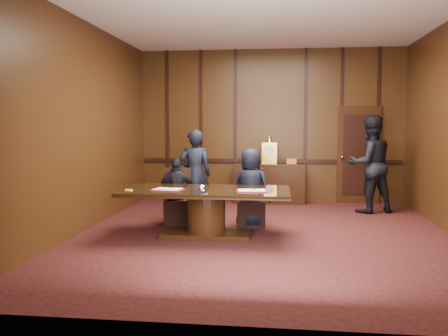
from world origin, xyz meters
name	(u,v)px	position (x,y,z in m)	size (l,w,h in m)	color
room	(269,128)	(0.07, 0.14, 1.72)	(7.00, 7.04, 3.50)	black
sideboard	(269,182)	(0.00, 3.26, 0.49)	(1.60, 0.45, 1.54)	black
conference_table	(206,205)	(-0.90, -0.21, 0.51)	(2.62, 1.32, 0.76)	black
folder_left	(168,189)	(-1.48, -0.35, 0.77)	(0.51, 0.40, 0.02)	#AB0F19
folder_right	(252,191)	(-0.18, -0.34, 0.77)	(0.49, 0.38, 0.02)	#AB0F19
inkstand	(201,190)	(-0.90, -0.66, 0.81)	(0.20, 0.14, 0.12)	white
notepad	(129,190)	(-2.07, -0.48, 0.77)	(0.10, 0.07, 0.01)	#D4BB68
chair_left	(178,208)	(-1.56, 0.67, 0.29)	(0.56, 0.56, 0.99)	black
chair_right	(251,210)	(-0.25, 0.67, 0.29)	(0.52, 0.52, 0.99)	black
signatory_left	(177,192)	(-1.55, 0.59, 0.60)	(0.70, 0.29, 1.20)	black
signatory_right	(251,188)	(-0.25, 0.59, 0.69)	(0.67, 0.44, 1.37)	black
witness_left	(195,174)	(-1.35, 1.25, 0.84)	(0.61, 0.40, 1.68)	black
witness_right	(370,164)	(2.04, 2.31, 0.98)	(0.95, 0.74, 1.96)	black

